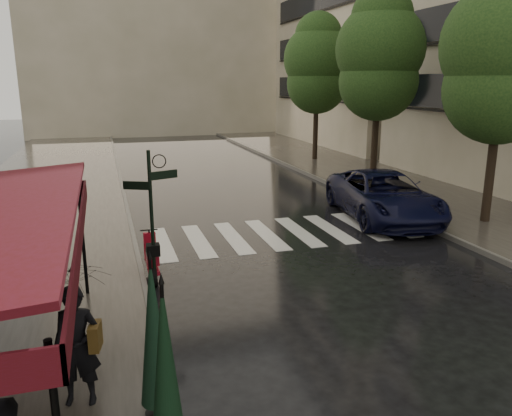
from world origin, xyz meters
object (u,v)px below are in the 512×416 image
scooter (152,259)px  parasol_back (154,332)px  parked_car (383,196)px  parasol_front (166,382)px  pedestrian_with_umbrella (72,293)px

scooter → parasol_back: 5.34m
scooter → parasol_back: bearing=-94.3°
parked_car → parasol_front: parasol_front is taller
parasol_front → parasol_back: (-0.00, 1.33, -0.11)m
scooter → parked_car: (8.01, 3.14, 0.30)m
parasol_front → parasol_back: 1.34m
pedestrian_with_umbrella → scooter: bearing=83.3°
pedestrian_with_umbrella → parked_car: bearing=50.0°
pedestrian_with_umbrella → parasol_back: bearing=-21.1°
parked_car → parasol_front: (-8.46, -9.73, 0.68)m
pedestrian_with_umbrella → parasol_back: pedestrian_with_umbrella is taller
parasol_front → scooter: bearing=86.1°
parasol_back → parasol_front: bearing=-90.0°
pedestrian_with_umbrella → parasol_back: 1.24m
scooter → parasol_back: (-0.45, -5.25, 0.87)m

